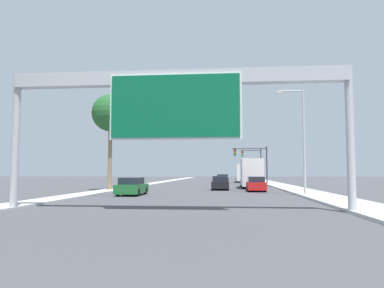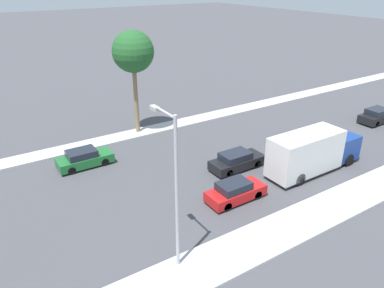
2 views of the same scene
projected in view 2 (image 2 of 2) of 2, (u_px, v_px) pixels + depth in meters
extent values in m
cube|color=#B8B8B8|center=(305.00, 94.00, 47.95)|extent=(2.00, 120.00, 0.15)
cube|color=#1E662D|center=(85.00, 160.00, 30.09)|extent=(1.82, 4.34, 0.71)
cube|color=#1E232D|center=(81.00, 154.00, 29.72)|extent=(1.60, 2.26, 0.55)
cylinder|color=black|center=(98.00, 155.00, 31.45)|extent=(0.22, 0.64, 0.64)
cylinder|color=black|center=(105.00, 162.00, 30.23)|extent=(0.22, 0.64, 0.64)
cylinder|color=black|center=(66.00, 163.00, 30.12)|extent=(0.22, 0.64, 0.64)
cylinder|color=black|center=(72.00, 171.00, 28.90)|extent=(0.22, 0.64, 0.64)
cube|color=red|center=(236.00, 193.00, 25.56)|extent=(1.72, 4.23, 0.71)
cube|color=#1E232D|center=(234.00, 186.00, 25.19)|extent=(1.51, 2.20, 0.55)
cylinder|color=black|center=(243.00, 186.00, 26.87)|extent=(0.22, 0.64, 0.64)
cylinder|color=black|center=(257.00, 195.00, 25.72)|extent=(0.22, 0.64, 0.64)
cylinder|color=black|center=(214.00, 196.00, 25.57)|extent=(0.22, 0.64, 0.64)
cylinder|color=black|center=(227.00, 207.00, 24.43)|extent=(0.22, 0.64, 0.64)
cube|color=black|center=(237.00, 162.00, 29.70)|extent=(1.79, 4.53, 0.72)
cube|color=#1E232D|center=(235.00, 156.00, 29.32)|extent=(1.57, 2.36, 0.55)
cylinder|color=black|center=(244.00, 157.00, 31.08)|extent=(0.22, 0.64, 0.64)
cylinder|color=black|center=(257.00, 164.00, 29.88)|extent=(0.22, 0.64, 0.64)
cylinder|color=black|center=(217.00, 165.00, 29.69)|extent=(0.22, 0.64, 0.64)
cylinder|color=black|center=(229.00, 173.00, 28.49)|extent=(0.22, 0.64, 0.64)
cube|color=black|center=(377.00, 117.00, 38.97)|extent=(1.86, 4.28, 0.76)
cube|color=#1E232D|center=(378.00, 111.00, 38.59)|extent=(1.64, 2.22, 0.58)
cylinder|color=black|center=(377.00, 115.00, 40.35)|extent=(0.22, 0.64, 0.64)
cylinder|color=black|center=(362.00, 119.00, 39.04)|extent=(0.22, 0.64, 0.64)
cylinder|color=black|center=(377.00, 124.00, 37.79)|extent=(0.22, 0.64, 0.64)
cube|color=navy|center=(340.00, 146.00, 30.65)|extent=(2.14, 2.39, 1.98)
cube|color=silver|center=(305.00, 153.00, 28.32)|extent=(2.32, 6.15, 3.05)
cylinder|color=black|center=(328.00, 151.00, 31.70)|extent=(0.28, 1.00, 1.00)
cylinder|color=black|center=(349.00, 160.00, 30.14)|extent=(0.28, 1.00, 1.00)
cylinder|color=black|center=(279.00, 168.00, 28.89)|extent=(0.28, 1.00, 1.00)
cylinder|color=black|center=(299.00, 179.00, 27.33)|extent=(0.28, 1.00, 1.00)
cylinder|color=#8C704C|center=(136.00, 94.00, 34.99)|extent=(0.39, 0.39, 7.86)
sphere|color=#235B28|center=(133.00, 51.00, 33.35)|extent=(3.78, 3.78, 3.78)
cylinder|color=#B2B2B7|center=(177.00, 198.00, 18.17)|extent=(0.18, 0.18, 8.56)
cylinder|color=#B2B2B7|center=(165.00, 112.00, 17.19)|extent=(1.93, 0.12, 0.12)
cube|color=#B2B2A8|center=(155.00, 108.00, 17.97)|extent=(0.60, 0.28, 0.20)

